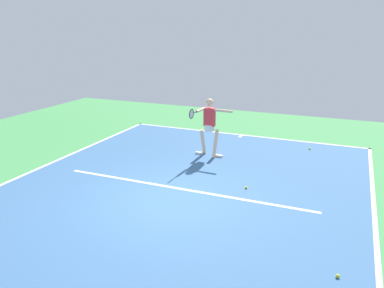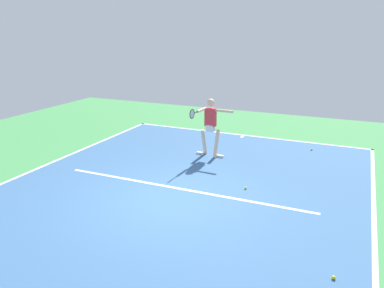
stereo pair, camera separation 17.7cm
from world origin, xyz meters
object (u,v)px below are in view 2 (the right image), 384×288
tennis_ball_centre_court (312,149)px  tennis_ball_far_corner (334,278)px  tennis_player (210,123)px  tennis_ball_near_player (246,188)px

tennis_ball_centre_court → tennis_ball_far_corner: bearing=100.0°
tennis_ball_far_corner → tennis_ball_centre_court: same height
tennis_ball_far_corner → tennis_ball_centre_court: 7.08m
tennis_player → tennis_ball_far_corner: 6.60m
tennis_ball_centre_court → tennis_ball_near_player: (1.11, 4.01, 0.00)m
tennis_player → tennis_ball_far_corner: tennis_player is taller
tennis_player → tennis_ball_far_corner: bearing=132.7°
tennis_player → tennis_ball_near_player: bearing=134.0°
tennis_ball_far_corner → tennis_player: bearing=-50.6°
tennis_ball_centre_court → tennis_ball_near_player: size_ratio=1.00×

